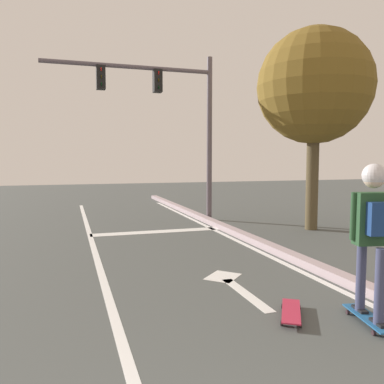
{
  "coord_description": "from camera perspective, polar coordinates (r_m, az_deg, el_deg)",
  "views": [
    {
      "loc": [
        -0.37,
        -0.41,
        1.86
      ],
      "look_at": [
        1.72,
        6.2,
        1.28
      ],
      "focal_mm": 36.83,
      "sensor_mm": 36.0,
      "label": 1
    }
  ],
  "objects": [
    {
      "name": "lane_arrow_head",
      "position": [
        6.4,
        4.49,
        -12.1
      ],
      "size": [
        0.71,
        0.71,
        0.01
      ],
      "primitive_type": "cube",
      "rotation": [
        0.0,
        0.0,
        0.79
      ],
      "color": "silver",
      "rests_on": "ground"
    },
    {
      "name": "spare_skateboard",
      "position": [
        4.98,
        14.16,
        -16.43
      ],
      "size": [
        0.58,
        0.77,
        0.09
      ],
      "color": "#AF253E",
      "rests_on": "ground"
    },
    {
      "name": "lane_line_center",
      "position": [
        6.69,
        -12.98,
        -11.48
      ],
      "size": [
        0.12,
        20.0,
        0.01
      ],
      "primitive_type": "cube",
      "color": "silver",
      "rests_on": "ground"
    },
    {
      "name": "stop_bar",
      "position": [
        10.21,
        -5.16,
        -5.74
      ],
      "size": [
        3.33,
        0.4,
        0.01
      ],
      "primitive_type": "cube",
      "color": "silver",
      "rests_on": "ground"
    },
    {
      "name": "lane_arrow_stem",
      "position": [
        5.66,
        7.83,
        -14.41
      ],
      "size": [
        0.16,
        1.4,
        0.01
      ],
      "primitive_type": "cube",
      "color": "silver",
      "rests_on": "ground"
    },
    {
      "name": "roadside_tree",
      "position": [
        10.99,
        17.32,
        14.28
      ],
      "size": [
        2.96,
        2.96,
        5.23
      ],
      "color": "brown",
      "rests_on": "ground"
    },
    {
      "name": "curb_strip",
      "position": [
        7.71,
        13.61,
        -8.79
      ],
      "size": [
        0.24,
        24.0,
        0.14
      ],
      "primitive_type": "cube",
      "color": "#A8949A",
      "rests_on": "ground"
    },
    {
      "name": "traffic_signal_mast",
      "position": [
        11.76,
        -3.69,
        12.54
      ],
      "size": [
        4.87,
        0.34,
        4.9
      ],
      "color": "#5D535D",
      "rests_on": "ground"
    },
    {
      "name": "skater",
      "position": [
        4.79,
        24.75,
        -3.72
      ],
      "size": [
        0.47,
        0.64,
        1.73
      ],
      "color": "#3C4161",
      "rests_on": "skateboard"
    },
    {
      "name": "skateboard",
      "position": [
        5.08,
        24.2,
        -16.31
      ],
      "size": [
        0.38,
        0.86,
        0.08
      ],
      "color": "#1F578D",
      "rests_on": "ground"
    },
    {
      "name": "lane_line_curbside",
      "position": [
        7.61,
        11.96,
        -9.47
      ],
      "size": [
        0.12,
        20.0,
        0.01
      ],
      "primitive_type": "cube",
      "color": "silver",
      "rests_on": "ground"
    }
  ]
}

